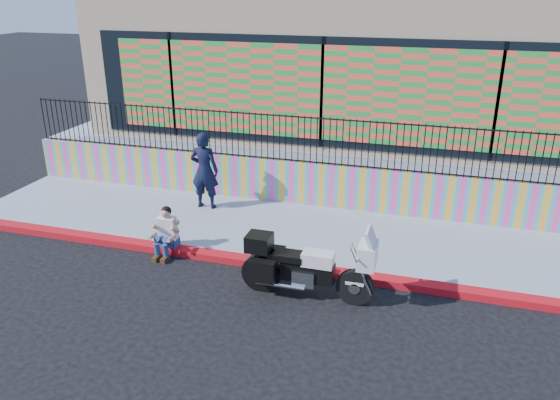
% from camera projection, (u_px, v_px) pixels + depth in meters
% --- Properties ---
extents(ground, '(90.00, 90.00, 0.00)m').
position_uv_depth(ground, '(274.00, 268.00, 11.26)').
color(ground, black).
rests_on(ground, ground).
extents(red_curb, '(16.00, 0.30, 0.15)m').
position_uv_depth(red_curb, '(274.00, 265.00, 11.23)').
color(red_curb, '#AB0C0E').
rests_on(red_curb, ground).
extents(sidewalk, '(16.00, 3.00, 0.15)m').
position_uv_depth(sidewalk, '(295.00, 232.00, 12.70)').
color(sidewalk, gray).
rests_on(sidewalk, ground).
extents(mural_wall, '(16.00, 0.20, 1.10)m').
position_uv_depth(mural_wall, '(312.00, 184.00, 13.89)').
color(mural_wall, '#FF43A3').
rests_on(mural_wall, sidewalk).
extents(metal_fence, '(15.80, 0.04, 1.20)m').
position_uv_depth(metal_fence, '(313.00, 140.00, 13.46)').
color(metal_fence, black).
rests_on(metal_fence, mural_wall).
extents(elevated_platform, '(16.00, 10.00, 1.25)m').
position_uv_depth(elevated_platform, '(347.00, 136.00, 18.45)').
color(elevated_platform, gray).
rests_on(elevated_platform, ground).
extents(storefront_building, '(14.00, 8.06, 4.00)m').
position_uv_depth(storefront_building, '(350.00, 58.00, 17.27)').
color(storefront_building, tan).
rests_on(storefront_building, elevated_platform).
extents(police_motorcycle, '(2.46, 0.81, 1.53)m').
position_uv_depth(police_motorcycle, '(305.00, 265.00, 10.03)').
color(police_motorcycle, black).
rests_on(police_motorcycle, ground).
extents(police_officer, '(0.73, 0.50, 1.95)m').
position_uv_depth(police_officer, '(205.00, 170.00, 13.55)').
color(police_officer, black).
rests_on(police_officer, sidewalk).
extents(seated_man, '(0.54, 0.71, 1.06)m').
position_uv_depth(seated_man, '(165.00, 236.00, 11.61)').
color(seated_man, navy).
rests_on(seated_man, ground).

